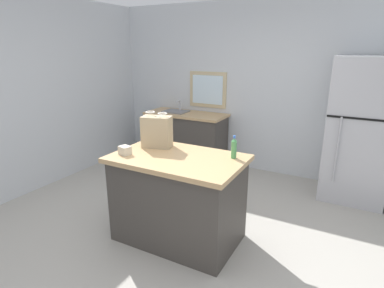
{
  "coord_description": "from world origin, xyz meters",
  "views": [
    {
      "loc": [
        1.37,
        -2.39,
        1.97
      ],
      "look_at": [
        -0.18,
        0.45,
        0.98
      ],
      "focal_mm": 29.55,
      "sensor_mm": 36.0,
      "label": 1
    }
  ],
  "objects_px": {
    "refrigerator": "(360,131)",
    "bottle": "(234,148)",
    "shopping_bag": "(157,132)",
    "kitchen_island": "(178,198)",
    "small_box": "(125,150)"
  },
  "relations": [
    {
      "from": "refrigerator",
      "to": "shopping_bag",
      "type": "height_order",
      "value": "refrigerator"
    },
    {
      "from": "kitchen_island",
      "to": "shopping_bag",
      "type": "distance_m",
      "value": 0.75
    },
    {
      "from": "kitchen_island",
      "to": "small_box",
      "type": "relative_size",
      "value": 11.76
    },
    {
      "from": "kitchen_island",
      "to": "bottle",
      "type": "xyz_separation_m",
      "value": [
        0.51,
        0.23,
        0.56
      ]
    },
    {
      "from": "small_box",
      "to": "bottle",
      "type": "height_order",
      "value": "bottle"
    },
    {
      "from": "refrigerator",
      "to": "bottle",
      "type": "bearing_deg",
      "value": -121.26
    },
    {
      "from": "refrigerator",
      "to": "shopping_bag",
      "type": "distance_m",
      "value": 2.64
    },
    {
      "from": "shopping_bag",
      "to": "bottle",
      "type": "xyz_separation_m",
      "value": [
        0.87,
        0.06,
        -0.07
      ]
    },
    {
      "from": "refrigerator",
      "to": "bottle",
      "type": "distance_m",
      "value": 2.04
    },
    {
      "from": "refrigerator",
      "to": "small_box",
      "type": "bearing_deg",
      "value": -133.59
    },
    {
      "from": "bottle",
      "to": "shopping_bag",
      "type": "bearing_deg",
      "value": -176.25
    },
    {
      "from": "kitchen_island",
      "to": "refrigerator",
      "type": "xyz_separation_m",
      "value": [
        1.57,
        1.97,
        0.47
      ]
    },
    {
      "from": "kitchen_island",
      "to": "shopping_bag",
      "type": "height_order",
      "value": "shopping_bag"
    },
    {
      "from": "kitchen_island",
      "to": "small_box",
      "type": "distance_m",
      "value": 0.74
    },
    {
      "from": "kitchen_island",
      "to": "shopping_bag",
      "type": "bearing_deg",
      "value": 154.83
    }
  ]
}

